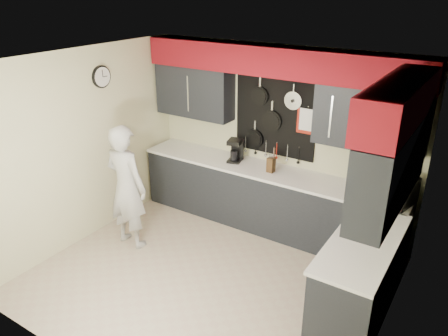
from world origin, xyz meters
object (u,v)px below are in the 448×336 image
Objects in this scene: microwave at (388,188)px; utensil_crock at (272,165)px; knife_block at (271,165)px; coffee_maker at (236,150)px; person at (127,187)px.

utensil_crock is at bearing -169.15° from microwave.
microwave is 1.56m from knife_block.
coffee_maker is 0.20× the size of person.
knife_block is 1.97m from person.
microwave is 1.58m from utensil_crock.
coffee_maker reaches higher than knife_block.
utensil_crock is 0.45× the size of coffee_maker.
utensil_crock is at bearing -14.50° from coffee_maker.
knife_block is at bearing -136.00° from person.
coffee_maker is at bearing -118.81° from person.
microwave is at bearing 3.86° from knife_block.
microwave is 3.98× the size of utensil_crock.
knife_block is 0.09m from utensil_crock.
microwave is 1.78× the size of coffee_maker.
person is (-1.42, -1.42, -0.14)m from utensil_crock.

